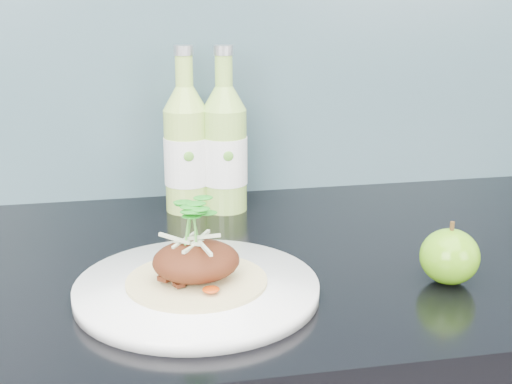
# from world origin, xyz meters

# --- Properties ---
(dinner_plate) EXTENTS (0.36, 0.36, 0.02)m
(dinner_plate) POSITION_xyz_m (-0.11, 1.59, 0.91)
(dinner_plate) COLOR white
(dinner_plate) RESTS_ON kitchen_counter
(pork_taco) EXTENTS (0.16, 0.16, 0.10)m
(pork_taco) POSITION_xyz_m (-0.11, 1.59, 0.94)
(pork_taco) COLOR tan
(pork_taco) RESTS_ON dinner_plate
(green_apple) EXTENTS (0.09, 0.09, 0.08)m
(green_apple) POSITION_xyz_m (0.18, 1.56, 0.93)
(green_apple) COLOR #469410
(green_apple) RESTS_ON kitchen_counter
(cider_bottle_left) EXTENTS (0.09, 0.09, 0.25)m
(cider_bottle_left) POSITION_xyz_m (-0.09, 1.90, 1.00)
(cider_bottle_left) COLOR #A0C953
(cider_bottle_left) RESTS_ON kitchen_counter
(cider_bottle_right) EXTENTS (0.09, 0.09, 0.25)m
(cider_bottle_right) POSITION_xyz_m (-0.03, 1.89, 1.00)
(cider_bottle_right) COLOR #92C250
(cider_bottle_right) RESTS_ON kitchen_counter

